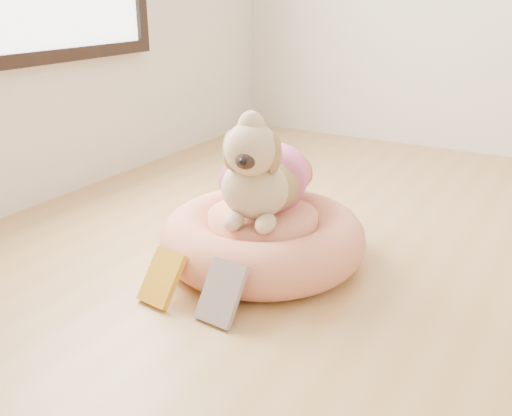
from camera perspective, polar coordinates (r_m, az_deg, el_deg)
The scene contains 5 objects.
floor at distance 1.73m, azimuth 19.78°, elevation -13.98°, with size 4.50×4.50×0.00m, color tan.
pet_bed at distance 2.12m, azimuth 0.68°, elevation -3.02°, with size 0.76×0.76×0.20m.
dog at distance 2.03m, azimuth 0.61°, elevation 5.06°, with size 0.38×0.55×0.41m, color brown, non-canonical shape.
book_yellow at distance 1.89m, azimuth -9.38°, elevation -6.91°, with size 0.12×0.02×0.18m, color #FAFF1A.
book_white at distance 1.77m, azimuth -3.46°, elevation -8.44°, with size 0.13×0.02×0.20m, color white.
Camera 1 is at (0.18, -1.43, 0.96)m, focal length 40.00 mm.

